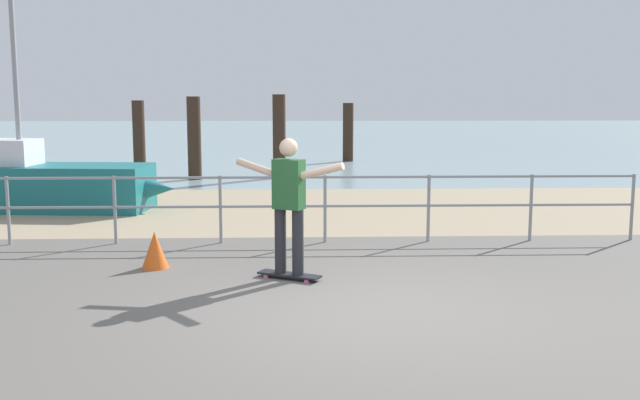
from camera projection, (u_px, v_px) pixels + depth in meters
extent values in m
cube|color=#605B56|center=(376.00, 345.00, 6.53)|extent=(24.00, 10.00, 0.04)
cube|color=tan|center=(331.00, 209.00, 14.44)|extent=(24.00, 6.00, 0.04)
cube|color=#849EA3|center=(306.00, 135.00, 42.14)|extent=(72.00, 50.00, 0.04)
cylinder|color=gray|center=(8.00, 211.00, 10.82)|extent=(0.05, 0.05, 1.05)
cylinder|color=gray|center=(115.00, 211.00, 10.88)|extent=(0.05, 0.05, 1.05)
cylinder|color=gray|center=(221.00, 210.00, 10.94)|extent=(0.05, 0.05, 1.05)
cylinder|color=gray|center=(325.00, 209.00, 10.99)|extent=(0.05, 0.05, 1.05)
cylinder|color=gray|center=(429.00, 209.00, 11.05)|extent=(0.05, 0.05, 1.05)
cylinder|color=gray|center=(531.00, 208.00, 11.11)|extent=(0.05, 0.05, 1.05)
cylinder|color=gray|center=(632.00, 208.00, 11.17)|extent=(0.05, 0.05, 1.05)
cylinder|color=gray|center=(220.00, 178.00, 10.87)|extent=(12.67, 0.04, 0.04)
cylinder|color=gray|center=(221.00, 207.00, 10.93)|extent=(12.67, 0.04, 0.04)
cube|color=#19666B|center=(37.00, 188.00, 14.22)|extent=(4.51, 1.81, 0.90)
cone|color=#19666B|center=(147.00, 189.00, 14.09)|extent=(1.17, 0.87, 0.77)
cylinder|color=gray|center=(13.00, 45.00, 13.84)|extent=(0.10, 0.10, 4.62)
cube|color=silver|center=(5.00, 152.00, 14.15)|extent=(1.28, 1.01, 0.50)
cube|color=black|center=(289.00, 275.00, 8.83)|extent=(0.80, 0.55, 0.02)
cylinder|color=#E5598C|center=(266.00, 277.00, 8.88)|extent=(0.07, 0.05, 0.06)
cylinder|color=#E5598C|center=(273.00, 274.00, 9.03)|extent=(0.07, 0.05, 0.06)
cylinder|color=#E5598C|center=(307.00, 282.00, 8.64)|extent=(0.07, 0.05, 0.06)
cylinder|color=#E5598C|center=(313.00, 279.00, 8.79)|extent=(0.07, 0.05, 0.06)
cylinder|color=#26262B|center=(280.00, 241.00, 8.82)|extent=(0.14, 0.14, 0.80)
cylinder|color=#26262B|center=(298.00, 242.00, 8.72)|extent=(0.14, 0.14, 0.80)
cube|color=#26592D|center=(289.00, 184.00, 8.67)|extent=(0.41, 0.35, 0.60)
sphere|color=beige|center=(289.00, 148.00, 8.61)|extent=(0.22, 0.22, 0.22)
cylinder|color=beige|center=(257.00, 168.00, 8.84)|extent=(0.53, 0.34, 0.23)
cylinder|color=beige|center=(322.00, 171.00, 8.45)|extent=(0.53, 0.34, 0.23)
cylinder|color=#332319|center=(139.00, 134.00, 23.05)|extent=(0.39, 0.39, 2.11)
cylinder|color=#332319|center=(194.00, 138.00, 19.36)|extent=(0.36, 0.36, 2.23)
cylinder|color=#332319|center=(279.00, 137.00, 19.73)|extent=(0.35, 0.35, 2.29)
cylinder|color=#332319|center=(348.00, 133.00, 24.83)|extent=(0.36, 0.36, 2.01)
cone|color=#E55919|center=(155.00, 251.00, 9.36)|extent=(0.36, 0.36, 0.50)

